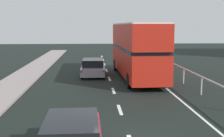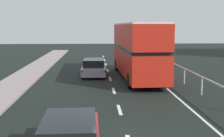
{
  "view_description": "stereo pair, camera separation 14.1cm",
  "coord_description": "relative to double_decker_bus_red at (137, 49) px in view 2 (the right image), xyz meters",
  "views": [
    {
      "loc": [
        -1.31,
        -9.88,
        3.96
      ],
      "look_at": [
        -0.24,
        6.4,
        1.71
      ],
      "focal_mm": 49.36,
      "sensor_mm": 36.0,
      "label": 1
    },
    {
      "loc": [
        -1.17,
        -9.89,
        3.96
      ],
      "look_at": [
        -0.24,
        6.4,
        1.71
      ],
      "focal_mm": 49.36,
      "sensor_mm": 36.0,
      "label": 2
    }
  ],
  "objects": [
    {
      "name": "lane_paint_markings",
      "position": [
        0.09,
        -4.51,
        -2.25
      ],
      "size": [
        3.58,
        46.0,
        0.01
      ],
      "color": "silver",
      "rests_on": "ground"
    },
    {
      "name": "bridge_side_railing",
      "position": [
        2.92,
        -4.4,
        -1.37
      ],
      "size": [
        0.1,
        42.0,
        1.09
      ],
      "color": "#AAAEB8",
      "rests_on": "ground"
    },
    {
      "name": "double_decker_bus_red",
      "position": [
        0.0,
        0.0,
        0.0
      ],
      "size": [
        2.85,
        11.23,
        4.19
      ],
      "rotation": [
        0.0,
        0.0,
        0.03
      ],
      "color": "#B11E12",
      "rests_on": "ground"
    },
    {
      "name": "sedan_car_ahead",
      "position": [
        -3.32,
        1.33,
        -1.6
      ],
      "size": [
        1.97,
        4.61,
        1.34
      ],
      "rotation": [
        0.0,
        0.0,
        -0.02
      ],
      "color": "gray",
      "rests_on": "ground"
    }
  ]
}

